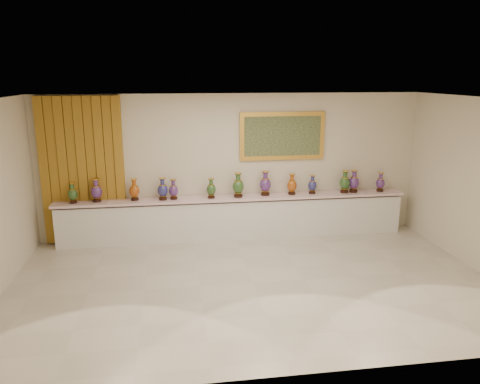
# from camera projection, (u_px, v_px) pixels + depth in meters

# --- Properties ---
(ground) EXTENTS (8.00, 8.00, 0.00)m
(ground) POSITION_uv_depth(u_px,v_px,m) (253.00, 283.00, 7.78)
(ground) COLOR beige
(ground) RESTS_ON ground
(room) EXTENTS (8.00, 8.00, 8.00)m
(room) POSITION_uv_depth(u_px,v_px,m) (116.00, 165.00, 9.39)
(room) COLOR beige
(room) RESTS_ON ground
(counter) EXTENTS (7.28, 0.48, 0.90)m
(counter) POSITION_uv_depth(u_px,v_px,m) (234.00, 218.00, 9.85)
(counter) COLOR white
(counter) RESTS_ON ground
(vase_0) EXTENTS (0.25, 0.25, 0.41)m
(vase_0) POSITION_uv_depth(u_px,v_px,m) (73.00, 194.00, 9.20)
(vase_0) COLOR black
(vase_0) RESTS_ON counter
(vase_1) EXTENTS (0.26, 0.26, 0.47)m
(vase_1) POSITION_uv_depth(u_px,v_px,m) (96.00, 191.00, 9.28)
(vase_1) COLOR black
(vase_1) RESTS_ON counter
(vase_2) EXTENTS (0.21, 0.21, 0.44)m
(vase_2) POSITION_uv_depth(u_px,v_px,m) (134.00, 191.00, 9.40)
(vase_2) COLOR black
(vase_2) RESTS_ON counter
(vase_3) EXTENTS (0.21, 0.21, 0.45)m
(vase_3) POSITION_uv_depth(u_px,v_px,m) (163.00, 190.00, 9.43)
(vase_3) COLOR black
(vase_3) RESTS_ON counter
(vase_4) EXTENTS (0.25, 0.25, 0.41)m
(vase_4) POSITION_uv_depth(u_px,v_px,m) (174.00, 190.00, 9.49)
(vase_4) COLOR black
(vase_4) RESTS_ON counter
(vase_5) EXTENTS (0.23, 0.23, 0.41)m
(vase_5) POSITION_uv_depth(u_px,v_px,m) (211.00, 189.00, 9.57)
(vase_5) COLOR black
(vase_5) RESTS_ON counter
(vase_6) EXTENTS (0.29, 0.29, 0.51)m
(vase_6) POSITION_uv_depth(u_px,v_px,m) (238.00, 186.00, 9.64)
(vase_6) COLOR black
(vase_6) RESTS_ON counter
(vase_7) EXTENTS (0.28, 0.28, 0.52)m
(vase_7) POSITION_uv_depth(u_px,v_px,m) (265.00, 185.00, 9.78)
(vase_7) COLOR black
(vase_7) RESTS_ON counter
(vase_8) EXTENTS (0.25, 0.25, 0.44)m
(vase_8) POSITION_uv_depth(u_px,v_px,m) (292.00, 185.00, 9.85)
(vase_8) COLOR black
(vase_8) RESTS_ON counter
(vase_9) EXTENTS (0.25, 0.25, 0.40)m
(vase_9) POSITION_uv_depth(u_px,v_px,m) (312.00, 185.00, 9.93)
(vase_9) COLOR black
(vase_9) RESTS_ON counter
(vase_10) EXTENTS (0.27, 0.27, 0.48)m
(vase_10) POSITION_uv_depth(u_px,v_px,m) (345.00, 183.00, 10.00)
(vase_10) COLOR black
(vase_10) RESTS_ON counter
(vase_11) EXTENTS (0.28, 0.28, 0.48)m
(vase_11) POSITION_uv_depth(u_px,v_px,m) (354.00, 182.00, 10.05)
(vase_11) COLOR black
(vase_11) RESTS_ON counter
(vase_12) EXTENTS (0.21, 0.21, 0.41)m
(vase_12) POSITION_uv_depth(u_px,v_px,m) (380.00, 183.00, 10.13)
(vase_12) COLOR black
(vase_12) RESTS_ON counter
(label_card) EXTENTS (0.10, 0.06, 0.00)m
(label_card) POSITION_uv_depth(u_px,v_px,m) (110.00, 203.00, 9.25)
(label_card) COLOR white
(label_card) RESTS_ON counter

